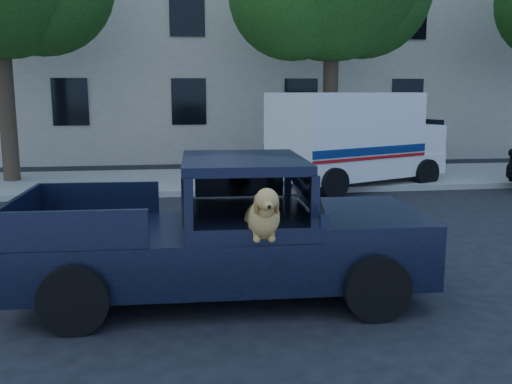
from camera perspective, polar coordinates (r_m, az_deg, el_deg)
The scene contains 6 objects.
ground at distance 7.27m, azimuth -11.49°, elevation -11.18°, with size 120.00×120.00×0.00m, color black.
far_sidewalk at distance 16.17m, azimuth -9.71°, elevation 1.02°, with size 60.00×4.00×0.15m, color gray.
lane_stripes at distance 10.60m, azimuth 0.41°, elevation -4.07°, with size 21.60×0.14×0.01m, color silver, non-canonical shape.
building_main at distance 23.47m, azimuth -2.00°, elevation 14.82°, with size 26.00×6.00×9.00m, color beige.
pickup_truck at distance 7.29m, azimuth -3.80°, elevation -5.87°, with size 5.07×2.64×1.79m.
mail_truck at distance 15.56m, azimuth 9.76°, elevation 4.50°, with size 5.09×3.81×2.54m.
Camera 1 is at (0.47, -6.76, 2.63)m, focal length 40.00 mm.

